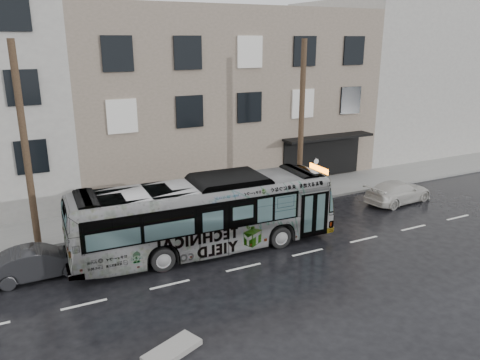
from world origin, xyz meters
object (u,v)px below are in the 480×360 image
Objects in this scene: white_sedan at (398,192)px; dark_sedan at (39,262)px; utility_pole_front at (301,123)px; bus at (205,215)px; utility_pole_rear at (25,148)px; sign_post at (315,178)px.

white_sedan is 19.34m from dark_sedan.
utility_pole_front is 8.57m from bus.
bus reaches higher than white_sedan.
utility_pole_front is 2.05× the size of white_sedan.
utility_pole_rear is 0.75× the size of bus.
utility_pole_rear is (-14.00, 0.00, 0.00)m from utility_pole_front.
bus is at bearing 88.08° from white_sedan.
sign_post reaches higher than white_sedan.
utility_pole_front is at bearing -62.32° from bus.
sign_post is at bearing -65.33° from bus.
dark_sedan is (-6.90, 0.56, -1.03)m from bus.
utility_pole_rear is at bearing 180.00° from sign_post.
bus is at bearing -154.41° from utility_pole_front.
utility_pole_front is 7.03m from white_sedan.
dark_sedan is at bearing -92.79° from utility_pole_rear.
utility_pole_rear is 2.33× the size of dark_sedan.
white_sedan is at bearing -90.45° from dark_sedan.
bus reaches higher than dark_sedan.
utility_pole_front reaches higher than bus.
sign_post is at bearing 52.13° from white_sedan.
utility_pole_front is at bearing 180.00° from sign_post.
dark_sedan is at bearing 87.46° from bus.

